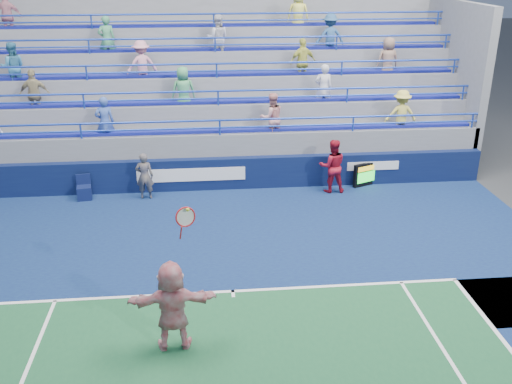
{
  "coord_description": "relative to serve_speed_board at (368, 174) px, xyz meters",
  "views": [
    {
      "loc": [
        -0.57,
        -11.54,
        7.38
      ],
      "look_at": [
        0.79,
        2.5,
        1.5
      ],
      "focal_mm": 40.0,
      "sensor_mm": 36.0,
      "label": 1
    }
  ],
  "objects": [
    {
      "name": "judge_chair",
      "position": [
        -9.53,
        -0.3,
        -0.16
      ],
      "size": [
        0.52,
        0.52,
        0.8
      ],
      "color": "#0D1640",
      "rests_on": "ground"
    },
    {
      "name": "ground",
      "position": [
        -5.05,
        -6.33,
        -0.41
      ],
      "size": [
        120.0,
        120.0,
        0.0
      ],
      "primitive_type": "plane",
      "color": "#333538"
    },
    {
      "name": "bleacher_stand",
      "position": [
        -5.05,
        3.93,
        1.13
      ],
      "size": [
        18.0,
        5.6,
        6.13
      ],
      "color": "slate",
      "rests_on": "ground"
    },
    {
      "name": "ball_girl",
      "position": [
        -1.38,
        -0.45,
        0.5
      ],
      "size": [
        0.91,
        0.72,
        1.82
      ],
      "primitive_type": "imported",
      "rotation": [
        0.0,
        0.0,
        3.1
      ],
      "color": "maroon",
      "rests_on": "ground"
    },
    {
      "name": "line_judge",
      "position": [
        -7.54,
        -0.44,
        0.37
      ],
      "size": [
        0.58,
        0.39,
        1.56
      ],
      "primitive_type": "imported",
      "rotation": [
        0.0,
        0.0,
        3.11
      ],
      "color": "#151B3B",
      "rests_on": "ground"
    },
    {
      "name": "tennis_player",
      "position": [
        -6.35,
        -8.23,
        0.56
      ],
      "size": [
        1.81,
        0.63,
        3.09
      ],
      "color": "silver",
      "rests_on": "ground"
    },
    {
      "name": "serve_speed_board",
      "position": [
        0.0,
        0.0,
        0.0
      ],
      "size": [
        1.14,
        0.59,
        0.82
      ],
      "color": "black",
      "rests_on": "ground"
    },
    {
      "name": "sponsor_wall",
      "position": [
        -5.05,
        0.17,
        0.14
      ],
      "size": [
        18.0,
        0.32,
        1.1
      ],
      "color": "#0B133C",
      "rests_on": "ground"
    }
  ]
}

